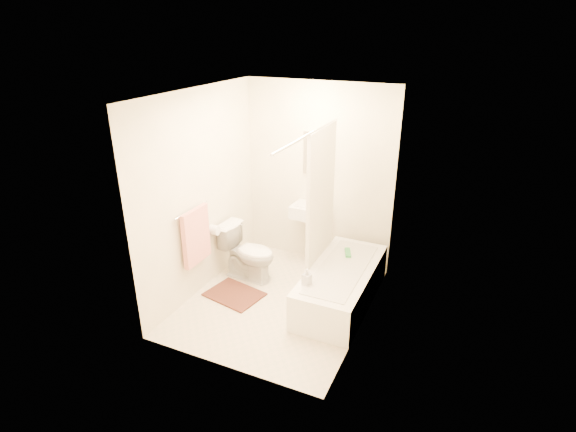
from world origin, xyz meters
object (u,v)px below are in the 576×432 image
at_px(bath_mat, 234,294).
at_px(soap_bottle, 307,277).
at_px(bathtub, 341,285).
at_px(sink, 310,231).
at_px(toilet, 249,253).

distance_m(bath_mat, soap_bottle, 1.10).
bearing_deg(bath_mat, bathtub, 18.56).
xyz_separation_m(sink, bathtub, (0.70, -0.76, -0.23)).
height_order(toilet, bathtub, toilet).
xyz_separation_m(sink, soap_bottle, (0.45, -1.24, 0.08)).
height_order(bathtub, soap_bottle, soap_bottle).
relative_size(toilet, sink, 0.78).
xyz_separation_m(bathtub, soap_bottle, (-0.24, -0.48, 0.31)).
distance_m(toilet, bathtub, 1.26).
height_order(toilet, bath_mat, toilet).
bearing_deg(bath_mat, toilet, 95.58).
relative_size(toilet, bathtub, 0.46).
height_order(sink, bathtub, sink).
height_order(bathtub, bath_mat, bathtub).
xyz_separation_m(toilet, bathtub, (1.25, -0.05, -0.13)).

